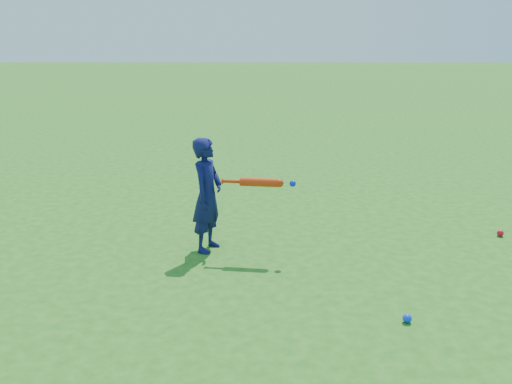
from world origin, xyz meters
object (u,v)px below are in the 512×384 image
Objects in this scene: ground_ball_blue at (407,318)px; bat_swing at (263,183)px; ground_ball_red at (500,233)px; child at (207,195)px.

ground_ball_blue is 0.10× the size of bat_swing.
ground_ball_red is at bearing 18.94° from bat_swing.
child reaches higher than bat_swing.
ground_ball_blue is at bearing -113.36° from child.
bat_swing reaches higher than ground_ball_red.
child reaches higher than ground_ball_blue.
child is 2.36m from ground_ball_blue.
child is 1.59× the size of bat_swing.
child is at bearing -172.44° from ground_ball_red.
ground_ball_red is 0.10× the size of bat_swing.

